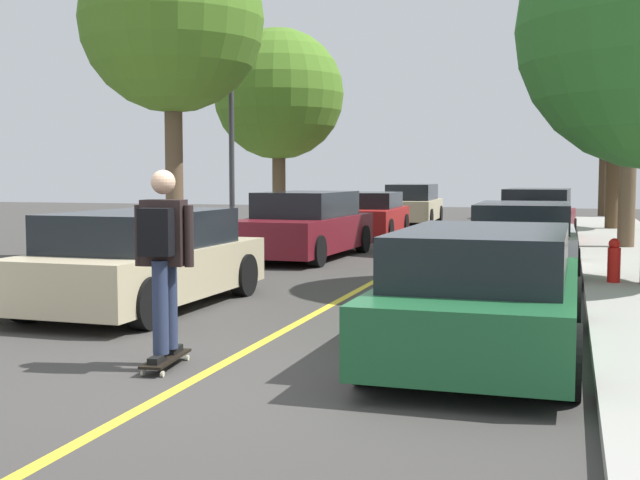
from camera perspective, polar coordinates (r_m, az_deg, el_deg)
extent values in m
plane|color=#3D3A38|center=(7.84, -7.88, -9.10)|extent=(80.00, 80.00, 0.00)
cube|color=gold|center=(11.52, 0.49, -4.65)|extent=(0.12, 39.20, 0.01)
cube|color=#BCAD89|center=(11.67, -11.94, -2.11)|extent=(1.88, 4.35, 0.66)
cube|color=black|center=(11.57, -12.13, 0.72)|extent=(1.64, 2.93, 0.50)
cylinder|color=black|center=(10.03, -11.94, -4.30)|extent=(0.23, 0.64, 0.64)
cylinder|color=black|center=(10.95, -19.56, -3.72)|extent=(0.23, 0.64, 0.64)
cylinder|color=black|center=(12.61, -5.31, -2.41)|extent=(0.23, 0.64, 0.64)
cylinder|color=black|center=(13.36, -11.91, -2.10)|extent=(0.23, 0.64, 0.64)
cube|color=maroon|center=(18.25, -1.05, 0.47)|extent=(2.00, 4.76, 0.73)
cube|color=black|center=(18.35, -0.90, 2.49)|extent=(1.71, 2.81, 0.55)
cylinder|color=black|center=(16.43, -0.22, -0.78)|extent=(0.24, 0.65, 0.64)
cylinder|color=black|center=(17.07, -5.64, -0.60)|extent=(0.24, 0.65, 0.64)
cylinder|color=black|center=(19.57, 2.95, 0.07)|extent=(0.24, 0.65, 0.64)
cylinder|color=black|center=(20.10, -1.74, 0.20)|extent=(0.24, 0.65, 0.64)
cube|color=maroon|center=(24.12, 3.40, 1.40)|extent=(1.89, 4.21, 0.68)
cube|color=black|center=(24.28, 3.50, 2.77)|extent=(1.62, 2.38, 0.46)
cylinder|color=black|center=(22.63, 4.73, 0.67)|extent=(0.24, 0.65, 0.64)
cylinder|color=black|center=(22.97, 0.74, 0.74)|extent=(0.24, 0.65, 0.64)
cylinder|color=black|center=(25.34, 5.81, 1.07)|extent=(0.24, 0.65, 0.64)
cylinder|color=black|center=(25.64, 2.23, 1.13)|extent=(0.24, 0.65, 0.64)
cube|color=#BCAD89|center=(30.88, 6.39, 2.10)|extent=(1.91, 4.38, 0.73)
cube|color=black|center=(30.83, 6.39, 3.31)|extent=(1.65, 2.95, 0.58)
cylinder|color=black|center=(29.33, 7.55, 1.53)|extent=(0.24, 0.65, 0.64)
cylinder|color=black|center=(29.58, 4.40, 1.58)|extent=(0.24, 0.65, 0.64)
cylinder|color=black|center=(32.23, 8.21, 1.79)|extent=(0.24, 0.65, 0.64)
cylinder|color=black|center=(32.46, 5.34, 1.83)|extent=(0.24, 0.65, 0.64)
cube|color=#1E5B33|center=(8.69, 11.32, -4.52)|extent=(1.84, 4.62, 0.62)
cube|color=black|center=(8.39, 11.21, -0.97)|extent=(1.61, 2.79, 0.50)
cylinder|color=black|center=(10.40, 7.63, -3.92)|extent=(0.23, 0.64, 0.64)
cylinder|color=black|center=(10.25, 16.95, -4.20)|extent=(0.23, 0.64, 0.64)
cylinder|color=black|center=(7.31, 3.33, -7.50)|extent=(0.23, 0.64, 0.64)
cylinder|color=black|center=(7.10, 16.73, -8.05)|extent=(0.23, 0.64, 0.64)
cube|color=#B7B7BC|center=(15.77, 13.83, -0.48)|extent=(1.90, 4.60, 0.64)
cube|color=black|center=(15.56, 13.85, 1.57)|extent=(1.66, 2.76, 0.50)
cylinder|color=black|center=(17.42, 11.20, -0.56)|extent=(0.23, 0.64, 0.64)
cylinder|color=black|center=(17.36, 16.88, -0.69)|extent=(0.23, 0.64, 0.64)
cylinder|color=black|center=(14.26, 10.10, -1.66)|extent=(0.23, 0.64, 0.64)
cylinder|color=black|center=(14.19, 17.04, -1.82)|extent=(0.23, 0.64, 0.64)
cube|color=maroon|center=(22.56, 14.76, 1.08)|extent=(1.95, 4.10, 0.72)
cube|color=black|center=(22.37, 14.76, 2.71)|extent=(1.67, 2.53, 0.57)
cylinder|color=black|center=(23.96, 12.97, 0.78)|extent=(0.24, 0.65, 0.64)
cylinder|color=black|center=(23.84, 16.99, 0.68)|extent=(0.24, 0.65, 0.64)
cylinder|color=black|center=(21.34, 12.23, 0.35)|extent=(0.24, 0.65, 0.64)
cylinder|color=black|center=(21.21, 16.75, 0.23)|extent=(0.24, 0.65, 0.64)
cylinder|color=brown|center=(17.04, -10.03, 5.26)|extent=(0.36, 0.36, 3.87)
sphere|color=#4C7A23|center=(17.31, -10.16, 14.73)|extent=(3.69, 3.69, 3.69)
cylinder|color=brown|center=(22.83, -2.85, 4.00)|extent=(0.36, 0.36, 2.98)
sphere|color=#4C7A23|center=(22.93, -2.87, 10.02)|extent=(3.56, 3.56, 3.56)
cylinder|color=brown|center=(20.76, 20.47, 5.19)|extent=(0.39, 0.39, 4.08)
sphere|color=olive|center=(21.13, 20.75, 14.99)|extent=(4.61, 4.61, 4.61)
cylinder|color=#4C3823|center=(27.74, 19.55, 4.30)|extent=(0.43, 0.43, 3.42)
sphere|color=#2D6B28|center=(27.90, 19.71, 10.37)|extent=(4.64, 4.64, 4.64)
cylinder|color=#3D2D1E|center=(35.89, 18.95, 4.54)|extent=(0.35, 0.35, 3.71)
sphere|color=olive|center=(36.01, 19.07, 9.07)|extent=(3.19, 3.19, 3.19)
cylinder|color=#B2140F|center=(13.87, 19.61, -1.63)|extent=(0.20, 0.20, 0.55)
sphere|color=#B2140F|center=(13.84, 19.64, -0.25)|extent=(0.18, 0.18, 0.18)
cylinder|color=#38383D|center=(18.90, -6.13, 8.43)|extent=(0.12, 0.12, 5.99)
cube|color=black|center=(8.09, -10.58, -8.03)|extent=(0.31, 0.86, 0.02)
cylinder|color=beige|center=(8.45, -10.36, -7.94)|extent=(0.03, 0.06, 0.06)
cylinder|color=beige|center=(8.39, -9.13, -8.02)|extent=(0.03, 0.06, 0.06)
cylinder|color=beige|center=(7.83, -12.13, -8.96)|extent=(0.03, 0.06, 0.06)
cylinder|color=beige|center=(7.77, -10.81, -9.06)|extent=(0.03, 0.06, 0.06)
cube|color=#99999E|center=(8.41, -9.75, -7.71)|extent=(0.10, 0.05, 0.02)
cube|color=#99999E|center=(7.79, -11.48, -8.72)|extent=(0.10, 0.05, 0.02)
cube|color=black|center=(8.29, -10.04, -7.43)|extent=(0.13, 0.27, 0.06)
cube|color=black|center=(7.88, -11.16, -8.07)|extent=(0.13, 0.27, 0.06)
cylinder|color=#283351|center=(8.11, -10.33, -4.32)|extent=(0.17, 0.17, 0.88)
cylinder|color=#283351|center=(7.89, -10.95, -4.58)|extent=(0.17, 0.17, 0.88)
cube|color=black|center=(7.92, -10.71, 0.50)|extent=(0.42, 0.26, 0.62)
sphere|color=tan|center=(7.90, -10.76, 3.94)|extent=(0.23, 0.23, 0.23)
cylinder|color=black|center=(8.01, -12.34, 0.31)|extent=(0.10, 0.10, 0.58)
cylinder|color=black|center=(7.84, -9.03, 0.27)|extent=(0.10, 0.10, 0.58)
cube|color=black|center=(7.73, -11.24, 0.54)|extent=(0.32, 0.21, 0.44)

